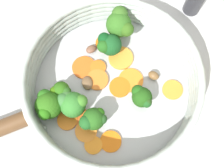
{
  "coord_description": "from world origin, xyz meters",
  "views": [
    {
      "loc": [
        -0.14,
        -0.02,
        0.47
      ],
      "look_at": [
        0.0,
        0.0,
        0.03
      ],
      "focal_mm": 42.0,
      "sensor_mm": 36.0,
      "label": 1
    }
  ],
  "objects": [
    {
      "name": "carrot_slice_5",
      "position": [
        0.03,
        0.03,
        0.02
      ],
      "size": [
        0.04,
        0.04,
        0.0
      ],
      "primitive_type": "cylinder",
      "rotation": [
        0.0,
        0.0,
        3.94
      ],
      "color": "orange",
      "rests_on": "skillet"
    },
    {
      "name": "skillet_rivet_right",
      "position": [
        -0.09,
        0.11,
        0.02
      ],
      "size": [
        0.01,
        0.01,
        0.01
      ],
      "primitive_type": "sphere",
      "color": "#B2BABB",
      "rests_on": "skillet"
    },
    {
      "name": "carrot_slice_9",
      "position": [
        -0.1,
        -0.01,
        0.02
      ],
      "size": [
        0.04,
        0.04,
        0.0
      ],
      "primitive_type": "cylinder",
      "rotation": [
        0.0,
        0.0,
        1.54
      ],
      "color": "orange",
      "rests_on": "skillet"
    },
    {
      "name": "carrot_slice_6",
      "position": [
        -0.06,
        0.04,
        0.02
      ],
      "size": [
        0.04,
        0.04,
        0.0
      ],
      "primitive_type": "cylinder",
      "rotation": [
        0.0,
        0.0,
        2.53
      ],
      "color": "orange",
      "rests_on": "skillet"
    },
    {
      "name": "carrot_slice_2",
      "position": [
        0.02,
        -0.03,
        0.02
      ],
      "size": [
        0.06,
        0.06,
        0.0
      ],
      "primitive_type": "cylinder",
      "rotation": [
        0.0,
        0.0,
        1.06
      ],
      "color": "orange",
      "rests_on": "skillet"
    },
    {
      "name": "mushroom_piece_1",
      "position": [
        -0.0,
        0.04,
        0.02
      ],
      "size": [
        0.03,
        0.03,
        0.01
      ],
      "primitive_type": "ellipsoid",
      "rotation": [
        0.0,
        0.0,
        3.42
      ],
      "color": "brown",
      "rests_on": "skillet"
    },
    {
      "name": "broccoli_floret_5",
      "position": [
        0.11,
        -0.01,
        0.05
      ],
      "size": [
        0.06,
        0.05,
        0.06
      ],
      "color": "#6B924B",
      "rests_on": "skillet"
    },
    {
      "name": "carrot_slice_8",
      "position": [
        -0.11,
        0.02,
        0.02
      ],
      "size": [
        0.03,
        0.03,
        0.0
      ],
      "primitive_type": "cylinder",
      "rotation": [
        0.0,
        0.0,
        4.76
      ],
      "color": "orange",
      "rests_on": "skillet"
    },
    {
      "name": "carrot_slice_10",
      "position": [
        -0.09,
        0.03,
        0.02
      ],
      "size": [
        0.05,
        0.05,
        0.01
      ],
      "primitive_type": "cylinder",
      "rotation": [
        0.0,
        0.0,
        2.78
      ],
      "color": "orange",
      "rests_on": "skillet"
    },
    {
      "name": "skillet",
      "position": [
        0.0,
        0.0,
        0.01
      ],
      "size": [
        0.29,
        0.29,
        0.01
      ],
      "primitive_type": "cylinder",
      "color": "#B2B5B7",
      "rests_on": "ground_plane"
    },
    {
      "name": "carrot_slice_0",
      "position": [
        0.01,
        0.03,
        0.02
      ],
      "size": [
        0.06,
        0.06,
        0.01
      ],
      "primitive_type": "cylinder",
      "rotation": [
        0.0,
        0.0,
        4.1
      ],
      "color": "orange",
      "rests_on": "skillet"
    },
    {
      "name": "carrot_slice_1",
      "position": [
        0.06,
        -0.01,
        0.02
      ],
      "size": [
        0.06,
        0.06,
        0.0
      ],
      "primitive_type": "cylinder",
      "rotation": [
        0.0,
        0.0,
        5.37
      ],
      "color": "orange",
      "rests_on": "skillet"
    },
    {
      "name": "carrot_slice_4",
      "position": [
        0.01,
        -0.11,
        0.02
      ],
      "size": [
        0.05,
        0.05,
        0.0
      ],
      "primitive_type": "cylinder",
      "rotation": [
        0.0,
        0.0,
        2.13
      ],
      "color": "orange",
      "rests_on": "skillet"
    },
    {
      "name": "carrot_slice_11",
      "position": [
        0.03,
        0.06,
        0.02
      ],
      "size": [
        0.06,
        0.06,
        0.0
      ],
      "primitive_type": "cylinder",
      "rotation": [
        0.0,
        0.0,
        4.23
      ],
      "color": "#E15C1B",
      "rests_on": "skillet"
    },
    {
      "name": "broccoli_floret_3",
      "position": [
        0.07,
        0.01,
        0.04
      ],
      "size": [
        0.04,
        0.04,
        0.05
      ],
      "color": "#7F9E59",
      "rests_on": "skillet"
    },
    {
      "name": "ground_plane",
      "position": [
        0.0,
        0.0,
        0.0
      ],
      "size": [
        4.0,
        4.0,
        0.0
      ],
      "primitive_type": "plane",
      "color": "#BABEBF"
    },
    {
      "name": "carrot_slice_12",
      "position": [
        0.08,
        0.02,
        0.02
      ],
      "size": [
        0.04,
        0.04,
        0.0
      ],
      "primitive_type": "cylinder",
      "rotation": [
        0.0,
        0.0,
        3.64
      ],
      "color": "orange",
      "rests_on": "skillet"
    },
    {
      "name": "skillet_rivet_left",
      "position": [
        -0.04,
        0.13,
        0.02
      ],
      "size": [
        0.01,
        0.01,
        0.01
      ],
      "primitive_type": "sphere",
      "color": "#B4B0B4",
      "rests_on": "skillet"
    },
    {
      "name": "carrot_slice_3",
      "position": [
        0.0,
        -0.01,
        0.02
      ],
      "size": [
        0.04,
        0.04,
        0.0
      ],
      "primitive_type": "cylinder",
      "rotation": [
        0.0,
        0.0,
        0.19
      ],
      "color": "orange",
      "rests_on": "skillet"
    },
    {
      "name": "broccoli_floret_4",
      "position": [
        -0.05,
        0.1,
        0.04
      ],
      "size": [
        0.05,
        0.05,
        0.05
      ],
      "color": "#89AC62",
      "rests_on": "skillet"
    },
    {
      "name": "mushroom_piece_0",
      "position": [
        0.07,
        0.05,
        0.02
      ],
      "size": [
        0.02,
        0.03,
        0.01
      ],
      "primitive_type": "ellipsoid",
      "rotation": [
        0.0,
        0.0,
        2.23
      ],
      "color": "brown",
      "rests_on": "skillet"
    },
    {
      "name": "mushroom_piece_2",
      "position": [
        0.03,
        -0.07,
        0.02
      ],
      "size": [
        0.02,
        0.02,
        0.01
      ],
      "primitive_type": "ellipsoid",
      "rotation": [
        0.0,
        0.0,
        4.3
      ],
      "color": "brown",
      "rests_on": "skillet"
    },
    {
      "name": "carrot_slice_7",
      "position": [
        -0.07,
        0.07,
        0.02
      ],
      "size": [
        0.05,
        0.05,
        0.01
      ],
      "primitive_type": "cylinder",
      "rotation": [
        0.0,
        0.0,
        2.16
      ],
      "color": "orange",
      "rests_on": "skillet"
    },
    {
      "name": "skillet_rim_wall",
      "position": [
        0.0,
        0.0,
        0.05
      ],
      "size": [
        0.3,
        0.3,
        0.06
      ],
      "color": "#ADB9B3",
      "rests_on": "skillet"
    },
    {
      "name": "broccoli_floret_0",
      "position": [
        -0.07,
        0.02,
        0.04
      ],
      "size": [
        0.04,
        0.04,
        0.05
      ],
      "color": "#7DA25D",
      "rests_on": "skillet"
    },
    {
      "name": "broccoli_floret_2",
      "position": [
        -0.05,
        0.06,
        0.04
      ],
      "size": [
        0.04,
        0.05,
        0.05
      ],
      "color": "#72A054",
      "rests_on": "skillet"
    },
    {
      "name": "broccoli_floret_6",
      "position": [
        -0.02,
        -0.05,
        0.04
      ],
      "size": [
        0.04,
        0.04,
        0.04
      ],
      "color": "#678D54",
      "rests_on": "skillet"
    },
    {
      "name": "broccoli_floret_1",
      "position": [
        -0.03,
        0.08,
        0.04
      ],
      "size": [
        0.03,
        0.04,
        0.04
      ],
      "color": "#75A65B",
      "rests_on": "skillet"
    }
  ]
}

